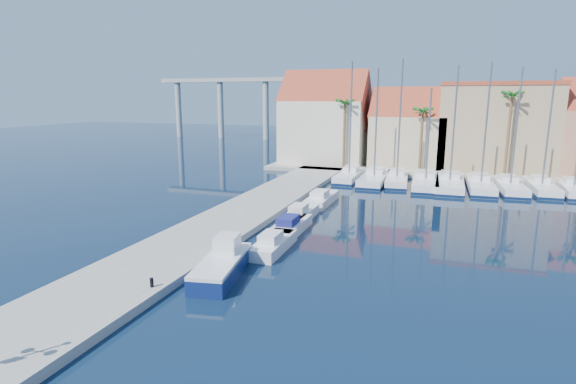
% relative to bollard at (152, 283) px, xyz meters
% --- Properties ---
extents(ground, '(260.00, 260.00, 0.00)m').
position_rel_bollard_xyz_m(ground, '(6.64, -0.33, -0.74)').
color(ground, black).
rests_on(ground, ground).
extents(quay_west, '(6.00, 77.00, 0.50)m').
position_rel_bollard_xyz_m(quay_west, '(-2.36, 13.17, -0.49)').
color(quay_west, gray).
rests_on(quay_west, ground).
extents(shore_north, '(54.00, 16.00, 0.50)m').
position_rel_bollard_xyz_m(shore_north, '(16.64, 47.67, -0.49)').
color(shore_north, gray).
rests_on(shore_north, ground).
extents(bollard, '(0.20, 0.20, 0.49)m').
position_rel_bollard_xyz_m(bollard, '(0.00, 0.00, 0.00)').
color(bollard, black).
rests_on(bollard, quay_west).
extents(fishing_boat, '(3.05, 6.28, 2.11)m').
position_rel_bollard_xyz_m(fishing_boat, '(2.14, 3.69, -0.04)').
color(fishing_boat, navy).
rests_on(fishing_boat, ground).
extents(motorboat_west_0, '(1.76, 5.28, 1.40)m').
position_rel_bollard_xyz_m(motorboat_west_0, '(3.36, 8.58, -0.24)').
color(motorboat_west_0, white).
rests_on(motorboat_west_0, ground).
extents(motorboat_west_1, '(1.86, 5.69, 1.40)m').
position_rel_bollard_xyz_m(motorboat_west_1, '(3.05, 12.91, -0.24)').
color(motorboat_west_1, white).
rests_on(motorboat_west_1, ground).
extents(motorboat_west_2, '(1.79, 5.50, 1.40)m').
position_rel_bollard_xyz_m(motorboat_west_2, '(2.64, 16.62, -0.24)').
color(motorboat_west_2, white).
rests_on(motorboat_west_2, ground).
extents(motorboat_west_3, '(2.02, 6.13, 1.40)m').
position_rel_bollard_xyz_m(motorboat_west_3, '(2.75, 22.80, -0.24)').
color(motorboat_west_3, white).
rests_on(motorboat_west_3, ground).
extents(sailboat_0, '(2.45, 9.18, 14.24)m').
position_rel_bollard_xyz_m(sailboat_0, '(2.70, 36.24, -0.12)').
color(sailboat_0, white).
rests_on(sailboat_0, ground).
extents(sailboat_1, '(2.94, 10.64, 13.38)m').
position_rel_bollard_xyz_m(sailboat_1, '(5.86, 35.67, -0.16)').
color(sailboat_1, white).
rests_on(sailboat_1, ground).
extents(sailboat_2, '(3.17, 9.39, 14.27)m').
position_rel_bollard_xyz_m(sailboat_2, '(8.48, 35.75, -0.12)').
color(sailboat_2, white).
rests_on(sailboat_2, ground).
extents(sailboat_3, '(3.33, 10.96, 11.10)m').
position_rel_bollard_xyz_m(sailboat_3, '(11.77, 35.27, -0.19)').
color(sailboat_3, white).
rests_on(sailboat_3, ground).
extents(sailboat_4, '(3.02, 11.38, 13.46)m').
position_rel_bollard_xyz_m(sailboat_4, '(14.40, 35.37, -0.17)').
color(sailboat_4, white).
rests_on(sailboat_4, ground).
extents(sailboat_5, '(2.95, 10.13, 13.70)m').
position_rel_bollard_xyz_m(sailboat_5, '(17.62, 35.35, -0.14)').
color(sailboat_5, white).
rests_on(sailboat_5, ground).
extents(sailboat_6, '(3.16, 9.53, 13.13)m').
position_rel_bollard_xyz_m(sailboat_6, '(20.56, 35.48, -0.14)').
color(sailboat_6, white).
rests_on(sailboat_6, ground).
extents(sailboat_7, '(2.80, 9.21, 12.93)m').
position_rel_bollard_xyz_m(sailboat_7, '(23.74, 36.24, -0.14)').
color(sailboat_7, white).
rests_on(sailboat_7, ground).
extents(sailboat_8, '(2.64, 8.78, 11.27)m').
position_rel_bollard_xyz_m(sailboat_8, '(26.75, 36.13, -0.16)').
color(sailboat_8, white).
rests_on(sailboat_8, ground).
extents(building_0, '(12.30, 9.00, 13.50)m').
position_rel_bollard_xyz_m(building_0, '(-3.36, 46.67, 5.78)').
color(building_0, beige).
rests_on(building_0, shore_north).
extents(building_1, '(10.30, 8.00, 11.00)m').
position_rel_bollard_xyz_m(building_1, '(8.64, 46.67, 4.55)').
color(building_1, '#C5AF8B').
rests_on(building_1, shore_north).
extents(building_2, '(14.20, 10.20, 11.50)m').
position_rel_bollard_xyz_m(building_2, '(19.64, 47.67, 5.51)').
color(building_2, tan).
rests_on(building_2, shore_north).
extents(palm_0, '(2.60, 2.60, 10.15)m').
position_rel_bollard_xyz_m(palm_0, '(0.64, 41.67, 8.34)').
color(palm_0, brown).
rests_on(palm_0, shore_north).
extents(palm_1, '(2.60, 2.60, 9.15)m').
position_rel_bollard_xyz_m(palm_1, '(10.64, 41.67, 7.39)').
color(palm_1, brown).
rests_on(palm_1, shore_north).
extents(palm_2, '(2.60, 2.60, 11.15)m').
position_rel_bollard_xyz_m(palm_2, '(20.64, 41.67, 9.27)').
color(palm_2, brown).
rests_on(palm_2, shore_north).
extents(viaduct, '(48.00, 2.20, 14.45)m').
position_rel_bollard_xyz_m(viaduct, '(-32.43, 81.67, 9.50)').
color(viaduct, '#9E9E99').
rests_on(viaduct, ground).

